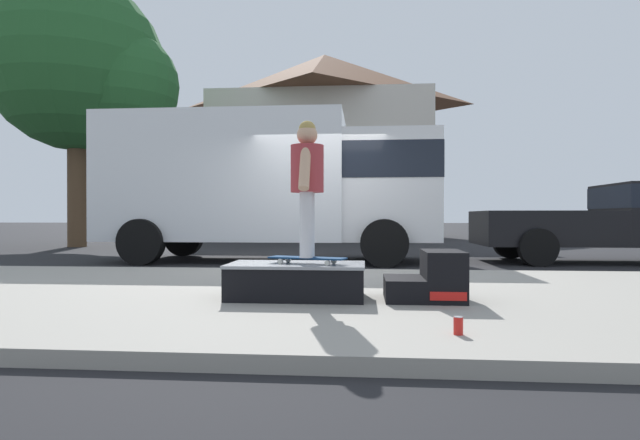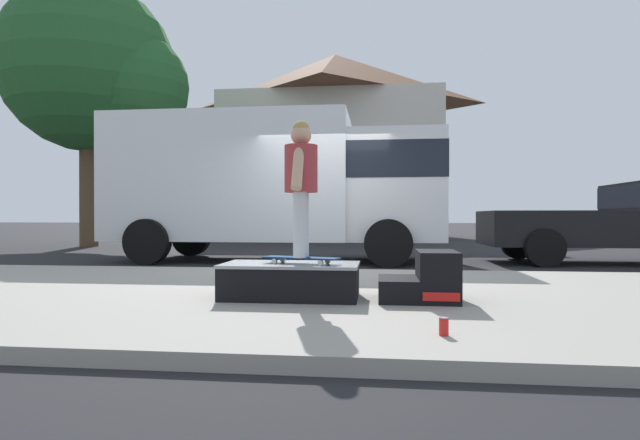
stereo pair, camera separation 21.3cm
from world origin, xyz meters
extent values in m
plane|color=black|center=(0.00, 0.00, 0.00)|extent=(140.00, 140.00, 0.00)
cube|color=gray|center=(0.00, -3.00, 0.06)|extent=(50.00, 5.00, 0.12)
cube|color=black|center=(0.15, -3.40, 0.30)|extent=(1.35, 0.71, 0.35)
cube|color=gray|center=(0.15, -3.40, 0.46)|extent=(1.37, 0.73, 0.03)
cube|color=black|center=(1.22, -3.40, 0.23)|extent=(0.38, 0.65, 0.22)
cube|color=black|center=(1.61, -3.40, 0.36)|extent=(0.38, 0.65, 0.49)
cube|color=red|center=(1.61, -3.73, 0.21)|extent=(0.34, 0.01, 0.08)
cube|color=navy|center=(0.27, -3.46, 0.53)|extent=(0.80, 0.41, 0.02)
cylinder|color=silver|center=(0.53, -3.44, 0.50)|extent=(0.06, 0.04, 0.05)
cylinder|color=silver|center=(0.48, -3.61, 0.50)|extent=(0.06, 0.04, 0.05)
cylinder|color=silver|center=(0.05, -3.30, 0.50)|extent=(0.06, 0.04, 0.05)
cylinder|color=silver|center=(0.00, -3.47, 0.50)|extent=(0.06, 0.04, 0.05)
cylinder|color=silver|center=(0.27, -3.37, 0.86)|extent=(0.13, 0.13, 0.65)
cylinder|color=silver|center=(0.27, -3.54, 0.86)|extent=(0.13, 0.13, 0.65)
cylinder|color=#A53338|center=(0.27, -3.46, 1.42)|extent=(0.33, 0.33, 0.47)
cylinder|color=tan|center=(0.27, -3.25, 1.40)|extent=(0.10, 0.29, 0.44)
cylinder|color=tan|center=(0.27, -3.66, 1.40)|extent=(0.10, 0.29, 0.44)
sphere|color=tan|center=(0.27, -3.46, 1.75)|extent=(0.21, 0.21, 0.21)
sphere|color=tan|center=(0.27, -3.46, 1.81)|extent=(0.17, 0.17, 0.17)
cylinder|color=red|center=(1.48, -4.88, 0.18)|extent=(0.07, 0.07, 0.12)
cylinder|color=silver|center=(1.48, -4.88, 0.24)|extent=(0.06, 0.06, 0.00)
cube|color=white|center=(-2.09, 2.20, 1.75)|extent=(5.00, 2.35, 2.60)
cube|color=white|center=(1.36, 2.20, 1.55)|extent=(1.90, 2.16, 2.20)
cube|color=black|center=(1.36, 2.20, 2.03)|extent=(1.92, 2.19, 0.70)
cylinder|color=black|center=(1.21, 3.38, 0.45)|extent=(0.90, 0.28, 0.90)
cylinder|color=black|center=(1.21, 1.03, 0.45)|extent=(0.90, 0.28, 0.90)
cylinder|color=black|center=(-3.48, 3.38, 0.45)|extent=(0.90, 0.28, 0.90)
cylinder|color=black|center=(-3.48, 1.03, 0.45)|extent=(0.90, 0.28, 0.90)
cube|color=black|center=(4.50, 2.36, 0.71)|extent=(2.60, 1.85, 0.70)
cylinder|color=black|center=(4.11, 3.28, 0.36)|extent=(0.72, 0.24, 0.72)
cylinder|color=black|center=(4.11, 1.43, 0.36)|extent=(0.72, 0.24, 0.72)
cylinder|color=brown|center=(-8.11, 6.67, 1.97)|extent=(0.56, 0.56, 3.95)
sphere|color=#235628|center=(-8.11, 6.67, 5.68)|extent=(5.33, 5.33, 5.33)
sphere|color=#235628|center=(-6.65, 6.67, 5.02)|extent=(3.47, 3.47, 3.47)
cube|color=beige|center=(-0.97, 14.79, 3.00)|extent=(9.00, 7.50, 6.00)
cube|color=#B2ADA3|center=(-0.97, 10.79, 1.40)|extent=(9.00, 0.50, 2.80)
pyramid|color=brown|center=(-0.97, 14.79, 7.20)|extent=(9.54, 7.95, 2.40)
camera|label=1|loc=(0.83, -8.47, 0.94)|focal=28.46mm
camera|label=2|loc=(1.04, -8.44, 0.94)|focal=28.46mm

